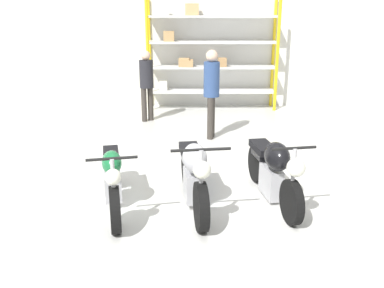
{
  "coord_description": "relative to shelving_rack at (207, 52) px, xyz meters",
  "views": [
    {
      "loc": [
        -0.04,
        -5.54,
        2.62
      ],
      "look_at": [
        0.0,
        0.4,
        0.7
      ],
      "focal_mm": 40.0,
      "sensor_mm": 36.0,
      "label": 1
    }
  ],
  "objects": [
    {
      "name": "ground_plane",
      "position": [
        -0.42,
        -5.73,
        -1.49
      ],
      "size": [
        30.0,
        30.0,
        0.0
      ],
      "primitive_type": "plane",
      "color": "silver"
    },
    {
      "name": "back_wall",
      "position": [
        -0.42,
        0.37,
        0.31
      ],
      "size": [
        30.0,
        0.08,
        3.6
      ],
      "color": "silver",
      "rests_on": "ground_plane"
    },
    {
      "name": "shelving_rack",
      "position": [
        0.0,
        0.0,
        0.0
      ],
      "size": [
        3.38,
        0.63,
        2.79
      ],
      "color": "yellow",
      "rests_on": "ground_plane"
    },
    {
      "name": "motorcycle_green",
      "position": [
        -1.49,
        -5.93,
        -1.07
      ],
      "size": [
        0.69,
        2.02,
        0.94
      ],
      "rotation": [
        0.0,
        0.0,
        -1.37
      ],
      "color": "black",
      "rests_on": "ground_plane"
    },
    {
      "name": "motorcycle_silver",
      "position": [
        -0.4,
        -5.93,
        -1.02
      ],
      "size": [
        0.71,
        1.99,
        1.04
      ],
      "rotation": [
        0.0,
        0.0,
        -1.45
      ],
      "color": "black",
      "rests_on": "ground_plane"
    },
    {
      "name": "motorcycle_black",
      "position": [
        0.71,
        -5.76,
        -1.02
      ],
      "size": [
        0.64,
        1.97,
        1.0
      ],
      "rotation": [
        0.0,
        0.0,
        -1.41
      ],
      "color": "black",
      "rests_on": "ground_plane"
    },
    {
      "name": "person_browsing",
      "position": [
        -0.0,
        -2.73,
        -0.41
      ],
      "size": [
        0.38,
        0.38,
        1.81
      ],
      "rotation": [
        0.0,
        0.0,
        2.94
      ],
      "color": "#38332D",
      "rests_on": "ground_plane"
    },
    {
      "name": "person_near_rack",
      "position": [
        -1.45,
        -1.32,
        -0.52
      ],
      "size": [
        0.45,
        0.45,
        1.65
      ],
      "rotation": [
        0.0,
        0.0,
        2.23
      ],
      "color": "#38332D",
      "rests_on": "ground_plane"
    }
  ]
}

